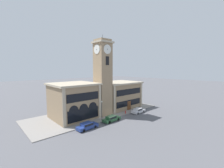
# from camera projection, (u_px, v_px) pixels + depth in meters

# --- Properties ---
(ground_plane) EXTENTS (300.00, 300.00, 0.00)m
(ground_plane) POSITION_uv_depth(u_px,v_px,m) (114.00, 118.00, 37.97)
(ground_plane) COLOR #56565B
(sidewalk_kerb) EXTENTS (37.86, 14.06, 0.15)m
(sidewalk_kerb) POSITION_uv_depth(u_px,v_px,m) (97.00, 112.00, 43.14)
(sidewalk_kerb) COLOR gray
(sidewalk_kerb) RESTS_ON ground_plane
(clock_tower) EXTENTS (4.43, 4.43, 21.44)m
(clock_tower) POSITION_uv_depth(u_px,v_px,m) (103.00, 78.00, 40.11)
(clock_tower) COLOR #937A5B
(clock_tower) RESTS_ON ground_plane
(town_hall_left_wing) EXTENTS (10.84, 10.28, 8.98)m
(town_hall_left_wing) POSITION_uv_depth(u_px,v_px,m) (74.00, 101.00, 38.00)
(town_hall_left_wing) COLOR #937A5B
(town_hall_left_wing) RESTS_ON ground_plane
(town_hall_right_wing) EXTENTS (13.46, 10.28, 8.33)m
(town_hall_right_wing) POSITION_uv_depth(u_px,v_px,m) (118.00, 95.00, 48.58)
(town_hall_right_wing) COLOR #937A5B
(town_hall_right_wing) RESTS_ON ground_plane
(parked_car_near) EXTENTS (4.72, 2.02, 1.40)m
(parked_car_near) POSITION_uv_depth(u_px,v_px,m) (87.00, 126.00, 31.29)
(parked_car_near) COLOR navy
(parked_car_near) RESTS_ON ground_plane
(parked_car_mid) EXTENTS (4.81, 1.99, 1.35)m
(parked_car_mid) POSITION_uv_depth(u_px,v_px,m) (111.00, 118.00, 35.84)
(parked_car_mid) COLOR #285633
(parked_car_mid) RESTS_ON ground_plane
(parked_car_far) EXTENTS (4.58, 2.11, 1.37)m
(parked_car_far) POSITION_uv_depth(u_px,v_px,m) (138.00, 110.00, 42.72)
(parked_car_far) COLOR silver
(parked_car_far) RESTS_ON ground_plane
(street_lamp) EXTENTS (0.36, 0.36, 4.86)m
(street_lamp) POSITION_uv_depth(u_px,v_px,m) (102.00, 108.00, 35.46)
(street_lamp) COLOR #4C4C51
(street_lamp) RESTS_ON sidewalk_kerb
(fire_hydrant) EXTENTS (0.22, 0.22, 0.87)m
(fire_hydrant) POSITION_uv_depth(u_px,v_px,m) (125.00, 112.00, 41.57)
(fire_hydrant) COLOR red
(fire_hydrant) RESTS_ON sidewalk_kerb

